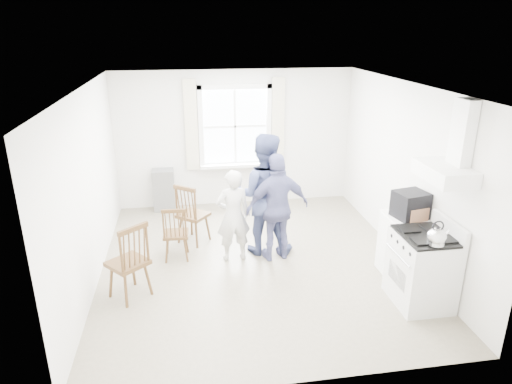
% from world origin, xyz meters
% --- Properties ---
extents(room_shell, '(4.62, 5.12, 2.64)m').
position_xyz_m(room_shell, '(0.00, 0.00, 1.30)').
color(room_shell, gray).
rests_on(room_shell, ground).
extents(window_assembly, '(1.88, 0.24, 1.70)m').
position_xyz_m(window_assembly, '(0.00, 2.45, 1.46)').
color(window_assembly, white).
rests_on(window_assembly, room_shell).
extents(range_hood, '(0.45, 0.76, 0.94)m').
position_xyz_m(range_hood, '(2.07, -1.35, 1.90)').
color(range_hood, white).
rests_on(range_hood, room_shell).
extents(shelf_unit, '(0.40, 0.30, 0.80)m').
position_xyz_m(shelf_unit, '(-1.40, 2.33, 0.40)').
color(shelf_unit, slate).
rests_on(shelf_unit, ground).
extents(gas_stove, '(0.68, 0.76, 1.12)m').
position_xyz_m(gas_stove, '(1.91, -1.35, 0.48)').
color(gas_stove, silver).
rests_on(gas_stove, ground).
extents(kettle, '(0.22, 0.22, 0.31)m').
position_xyz_m(kettle, '(1.86, -1.63, 1.05)').
color(kettle, silver).
rests_on(kettle, gas_stove).
extents(low_cabinet, '(0.50, 0.55, 0.90)m').
position_xyz_m(low_cabinet, '(1.98, -0.65, 0.45)').
color(low_cabinet, white).
rests_on(low_cabinet, ground).
extents(stereo_stack, '(0.47, 0.44, 0.36)m').
position_xyz_m(stereo_stack, '(2.00, -0.70, 1.08)').
color(stereo_stack, black).
rests_on(stereo_stack, low_cabinet).
extents(cardboard_box, '(0.32, 0.26, 0.18)m').
position_xyz_m(cardboard_box, '(2.04, -0.80, 0.99)').
color(cardboard_box, '#9A694A').
rests_on(cardboard_box, low_cabinet).
extents(windsor_chair_a, '(0.38, 0.38, 0.87)m').
position_xyz_m(windsor_chair_a, '(-1.17, 0.24, 0.53)').
color(windsor_chair_a, '#452C16').
rests_on(windsor_chair_a, ground).
extents(windsor_chair_b, '(0.60, 0.59, 1.02)m').
position_xyz_m(windsor_chair_b, '(-0.95, 0.78, 0.62)').
color(windsor_chair_b, '#452C16').
rests_on(windsor_chair_b, ground).
extents(windsor_chair_c, '(0.62, 0.62, 1.06)m').
position_xyz_m(windsor_chair_c, '(-1.69, -0.72, 0.65)').
color(windsor_chair_c, '#452C16').
rests_on(windsor_chair_c, ground).
extents(person_left, '(0.59, 0.59, 1.42)m').
position_xyz_m(person_left, '(-0.31, 0.17, 0.71)').
color(person_left, silver).
rests_on(person_left, ground).
extents(person_mid, '(1.09, 1.09, 1.89)m').
position_xyz_m(person_mid, '(0.18, 0.36, 0.94)').
color(person_mid, '#3F4975').
rests_on(person_mid, ground).
extents(person_right, '(1.11, 1.11, 1.65)m').
position_xyz_m(person_right, '(0.35, 0.10, 0.82)').
color(person_right, navy).
rests_on(person_right, ground).
extents(potted_plant, '(0.22, 0.22, 0.31)m').
position_xyz_m(potted_plant, '(0.55, 2.36, 1.01)').
color(potted_plant, '#377D41').
rests_on(potted_plant, window_assembly).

